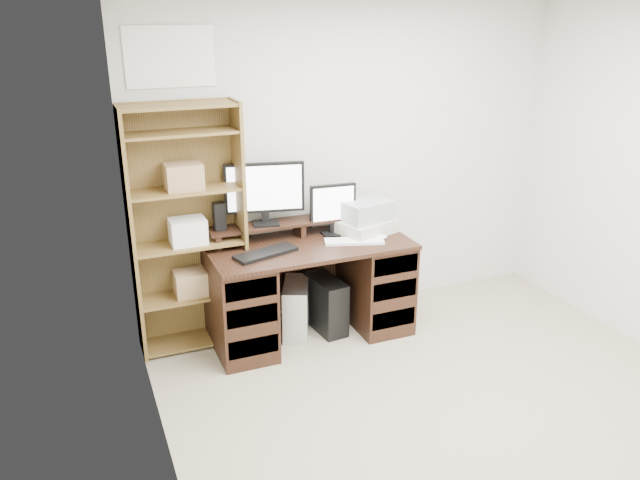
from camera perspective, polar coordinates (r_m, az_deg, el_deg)
room at (r=3.35m, az=17.46°, el=-0.29°), size 3.54×4.04×2.54m
desk at (r=4.75m, az=-0.98°, el=-4.39°), size 1.50×0.70×0.75m
riser_shelf at (r=4.76m, az=-1.92°, el=1.55°), size 1.40×0.22×0.12m
monitor_wide at (r=4.61m, az=-5.09°, el=4.57°), size 0.58×0.19×0.47m
monitor_small at (r=4.74m, az=1.19°, el=3.00°), size 0.36×0.14×0.39m
speaker at (r=4.57m, az=-9.21°, el=2.16°), size 0.09×0.09×0.20m
keyboard_black at (r=4.41m, az=-4.97°, el=-1.21°), size 0.49×0.28×0.03m
keyboard_white at (r=4.63m, az=3.15°, el=-0.11°), size 0.46×0.26×0.02m
mouse at (r=4.70m, az=5.59°, el=0.25°), size 0.10×0.07×0.04m
printer at (r=4.83m, az=4.21°, el=1.24°), size 0.50×0.43×0.10m
basket at (r=4.79m, az=4.25°, el=2.69°), size 0.40×0.32×0.15m
tower_silver at (r=4.85m, az=-2.19°, el=-6.26°), size 0.34×0.46×0.42m
tower_black at (r=4.90m, az=0.49°, el=-5.86°), size 0.23×0.45×0.43m
bookshelf at (r=4.54m, az=-12.07°, el=1.11°), size 0.80×0.30×1.80m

